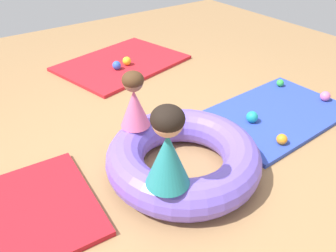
# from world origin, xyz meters

# --- Properties ---
(ground_plane) EXTENTS (8.00, 8.00, 0.00)m
(ground_plane) POSITION_xyz_m (0.00, 0.00, 0.00)
(ground_plane) COLOR #9E7549
(gym_mat_near_right) EXTENTS (1.72, 1.42, 0.04)m
(gym_mat_near_right) POSITION_xyz_m (0.72, 1.99, 0.02)
(gym_mat_near_right) COLOR red
(gym_mat_near_right) RESTS_ON ground
(gym_mat_far_right) EXTENTS (1.45, 0.98, 0.04)m
(gym_mat_far_right) POSITION_xyz_m (1.32, -0.00, 0.02)
(gym_mat_far_right) COLOR #2D47B7
(gym_mat_far_right) RESTS_ON ground
(inflatable_cushion) EXTENTS (1.18, 1.18, 0.29)m
(inflatable_cushion) POSITION_xyz_m (0.08, -0.13, 0.14)
(inflatable_cushion) COLOR #7056D1
(inflatable_cushion) RESTS_ON ground
(child_in_pink) EXTENTS (0.28, 0.28, 0.46)m
(child_in_pink) POSITION_xyz_m (-0.09, 0.27, 0.51)
(child_in_pink) COLOR #E5608E
(child_in_pink) RESTS_ON inflatable_cushion
(child_in_teal) EXTENTS (0.40, 0.40, 0.55)m
(child_in_teal) POSITION_xyz_m (-0.27, -0.41, 0.55)
(child_in_teal) COLOR teal
(child_in_teal) RESTS_ON inflatable_cushion
(play_ball_blue) EXTENTS (0.11, 0.11, 0.11)m
(play_ball_blue) POSITION_xyz_m (0.55, 1.81, 0.09)
(play_ball_blue) COLOR blue
(play_ball_blue) RESTS_ON gym_mat_near_right
(play_ball_pink) EXTENTS (0.10, 0.10, 0.10)m
(play_ball_pink) POSITION_xyz_m (1.93, -0.14, 0.09)
(play_ball_pink) COLOR pink
(play_ball_pink) RESTS_ON gym_mat_far_right
(play_ball_green) EXTENTS (0.08, 0.08, 0.08)m
(play_ball_green) POSITION_xyz_m (1.82, 0.34, 0.08)
(play_ball_green) COLOR green
(play_ball_green) RESTS_ON gym_mat_far_right
(play_ball_orange) EXTENTS (0.09, 0.09, 0.09)m
(play_ball_orange) POSITION_xyz_m (0.95, -0.37, 0.09)
(play_ball_orange) COLOR orange
(play_ball_orange) RESTS_ON gym_mat_far_right
(play_ball_teal) EXTENTS (0.11, 0.11, 0.11)m
(play_ball_teal) POSITION_xyz_m (1.00, 0.01, 0.09)
(play_ball_teal) COLOR teal
(play_ball_teal) RESTS_ON gym_mat_far_right
(play_ball_yellow) EXTENTS (0.11, 0.11, 0.11)m
(play_ball_yellow) POSITION_xyz_m (0.72, 1.86, 0.09)
(play_ball_yellow) COLOR yellow
(play_ball_yellow) RESTS_ON gym_mat_near_right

